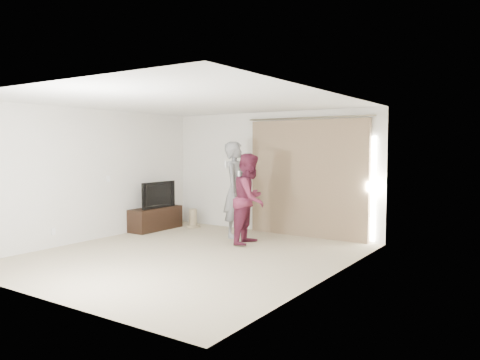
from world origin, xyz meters
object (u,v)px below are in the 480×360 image
object	(u,v)px
tv_console	(156,219)
person_man	(236,190)
person_woman	(250,199)
tv	(155,195)

from	to	relation	value
tv_console	person_man	xyz separation A→B (m)	(1.97, 0.30, 0.73)
tv_console	person_woman	distance (m)	2.65
tv_console	person_woman	world-z (taller)	person_woman
tv	person_woman	size ratio (longest dim) A/B	0.58
tv_console	tv	size ratio (longest dim) A/B	1.29
tv	person_man	world-z (taller)	person_man
tv_console	person_man	size ratio (longest dim) A/B	0.66
person_man	person_woman	world-z (taller)	person_man
person_man	person_woman	xyz separation A→B (m)	(0.60, -0.41, -0.12)
person_woman	tv_console	bearing A→B (deg)	177.64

